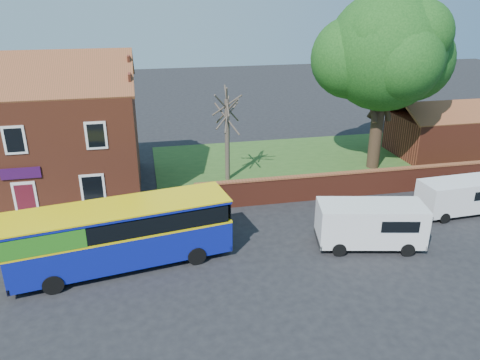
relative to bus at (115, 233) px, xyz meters
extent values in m
plane|color=black|center=(2.12, -1.88, -1.67)|extent=(120.00, 120.00, 0.00)
cube|color=gray|center=(-4.88, 3.87, -1.61)|extent=(18.00, 3.50, 0.12)
cube|color=slate|center=(-4.88, 2.12, -1.60)|extent=(18.00, 0.15, 0.14)
cube|color=#426B28|center=(15.12, 11.12, -1.65)|extent=(26.00, 12.00, 0.04)
cube|color=brown|center=(-4.88, 9.62, 1.58)|extent=(12.00, 8.00, 6.50)
cube|color=brown|center=(-4.88, 7.62, 5.83)|extent=(12.30, 4.08, 2.16)
cube|color=brown|center=(-4.88, 11.62, 5.83)|extent=(12.30, 4.08, 2.16)
cube|color=black|center=(-4.88, 5.59, 2.93)|extent=(1.10, 0.06, 1.50)
cube|color=#4C0F19|center=(-4.88, 5.57, -0.57)|extent=(0.95, 0.04, 2.10)
cube|color=silver|center=(-4.88, 5.59, -0.52)|extent=(1.20, 0.06, 2.30)
cube|color=#300D3A|center=(-4.88, 5.56, 1.13)|extent=(2.00, 0.06, 0.60)
cube|color=maroon|center=(15.12, 5.12, -0.92)|extent=(22.00, 0.30, 1.50)
cube|color=brown|center=(15.12, 5.12, -0.12)|extent=(22.00, 0.38, 0.10)
cube|color=maroon|center=(24.12, 11.12, -0.17)|extent=(8.00, 5.00, 3.00)
cube|color=brown|center=(24.12, 9.87, 1.88)|extent=(8.20, 2.56, 1.24)
cube|color=brown|center=(24.12, 12.37, 1.88)|extent=(8.20, 2.56, 1.24)
cube|color=#0D1A95|center=(0.30, 0.05, -0.57)|extent=(9.87, 3.96, 1.53)
cube|color=yellow|center=(0.30, 0.05, 0.19)|extent=(9.89, 3.98, 0.10)
cube|color=black|center=(0.30, 0.05, 0.65)|extent=(9.49, 3.92, 0.76)
cube|color=#2D851D|center=(-2.82, -0.47, 0.65)|extent=(3.62, 2.95, 0.81)
cube|color=#0D1A95|center=(0.30, 0.05, 1.16)|extent=(9.87, 3.96, 0.14)
cube|color=yellow|center=(0.30, 0.05, 1.24)|extent=(9.92, 4.01, 0.06)
cylinder|color=black|center=(-2.54, -1.56, -1.24)|extent=(0.90, 0.42, 0.86)
cylinder|color=black|center=(-2.91, 0.65, -1.24)|extent=(0.90, 0.42, 0.86)
cylinder|color=black|center=(3.52, -0.54, -1.24)|extent=(0.90, 0.42, 0.86)
cylinder|color=black|center=(3.15, 1.67, -1.24)|extent=(0.90, 0.42, 0.86)
cube|color=white|center=(11.96, -0.64, -0.41)|extent=(5.34, 3.02, 1.91)
cube|color=black|center=(14.17, -1.11, -0.11)|extent=(0.43, 1.69, 0.75)
cube|color=black|center=(14.38, -1.16, -1.27)|extent=(0.52, 1.99, 0.24)
cylinder|color=black|center=(10.19, -1.23, -1.34)|extent=(0.70, 0.35, 0.66)
cylinder|color=black|center=(10.58, 0.62, -1.34)|extent=(0.70, 0.35, 0.66)
cylinder|color=black|center=(13.34, -1.90, -1.34)|extent=(0.70, 0.35, 0.66)
cylinder|color=black|center=(13.73, -0.05, -1.34)|extent=(0.70, 0.35, 0.66)
cube|color=white|center=(18.47, 1.67, -0.55)|extent=(4.57, 2.01, 1.70)
cylinder|color=black|center=(17.08, 0.76, -1.38)|extent=(0.60, 0.25, 0.59)
cylinder|color=black|center=(16.99, 2.44, -1.38)|extent=(0.60, 0.25, 0.59)
cylinder|color=black|center=(19.86, 2.58, -1.38)|extent=(0.60, 0.25, 0.59)
cylinder|color=black|center=(17.27, 9.49, 0.77)|extent=(0.85, 0.85, 4.89)
sphere|color=#2A6920|center=(17.27, 9.49, 6.31)|extent=(7.66, 7.66, 7.66)
sphere|color=#2A6920|center=(19.50, 9.91, 5.67)|extent=(5.53, 5.53, 5.53)
sphere|color=#2A6920|center=(15.24, 10.13, 5.88)|extent=(5.32, 5.32, 5.32)
cylinder|color=#4C4238|center=(6.78, 9.28, 1.02)|extent=(0.31, 0.31, 5.39)
cylinder|color=#4C4238|center=(6.78, 9.28, 2.94)|extent=(0.32, 2.63, 2.12)
cylinder|color=#4C4238|center=(6.78, 9.28, 2.75)|extent=(1.37, 1.94, 1.94)
cylinder|color=#4C4238|center=(6.78, 9.28, 3.14)|extent=(2.20, 1.01, 2.15)
camera|label=1|loc=(1.68, -19.01, 10.00)|focal=35.00mm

